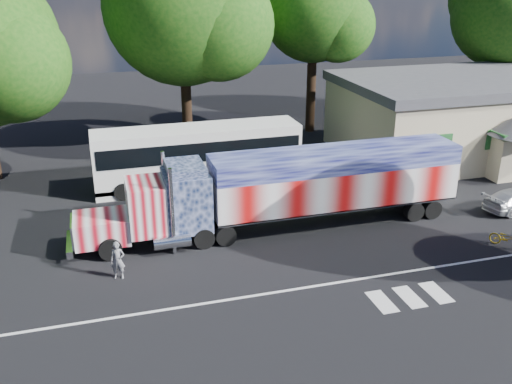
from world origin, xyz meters
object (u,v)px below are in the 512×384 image
object	(u,v)px
coach_bus	(198,155)
bicycle	(507,239)
tree_n_mid	(185,7)
tree_far_ne	(509,14)
woman	(118,260)
semi_truck	(290,187)
tree_ne_a	(316,11)

from	to	relation	value
coach_bus	bicycle	bearing A→B (deg)	-44.67
tree_n_mid	tree_far_ne	size ratio (longest dim) A/B	1.15
tree_n_mid	tree_far_ne	xyz separation A→B (m)	(25.46, 0.33, -1.03)
woman	tree_n_mid	xyz separation A→B (m)	(6.12, 17.13, 8.75)
semi_truck	tree_far_ne	size ratio (longest dim) A/B	1.49
tree_n_mid	tree_ne_a	xyz separation A→B (m)	(9.88, 1.79, -0.57)
coach_bus	tree_ne_a	bearing A→B (deg)	40.38
semi_truck	coach_bus	xyz separation A→B (m)	(-3.17, 7.09, -0.30)
semi_truck	woman	size ratio (longest dim) A/B	11.72
semi_truck	tree_far_ne	xyz separation A→B (m)	(23.14, 14.74, 6.44)
woman	bicycle	world-z (taller)	woman
bicycle	tree_far_ne	world-z (taller)	tree_far_ne
semi_truck	tree_ne_a	distance (m)	19.17
woman	bicycle	xyz separation A→B (m)	(17.35, -2.14, -0.40)
tree_ne_a	woman	bearing A→B (deg)	-130.21
woman	tree_far_ne	xyz separation A→B (m)	(31.58, 17.46, 7.72)
tree_n_mid	bicycle	bearing A→B (deg)	-59.76
bicycle	tree_n_mid	distance (m)	24.11
tree_far_ne	semi_truck	bearing A→B (deg)	-147.50
tree_far_ne	tree_ne_a	bearing A→B (deg)	174.62
semi_truck	woman	xyz separation A→B (m)	(-8.44, -2.72, -1.28)
coach_bus	semi_truck	bearing A→B (deg)	-65.90
semi_truck	bicycle	distance (m)	10.29
woman	bicycle	distance (m)	17.49
coach_bus	woman	size ratio (longest dim) A/B	7.32
bicycle	semi_truck	bearing A→B (deg)	117.54
bicycle	tree_far_ne	size ratio (longest dim) A/B	0.12
coach_bus	tree_far_ne	distance (m)	28.22
bicycle	tree_ne_a	world-z (taller)	tree_ne_a
tree_far_ne	tree_n_mid	bearing A→B (deg)	-179.26
tree_n_mid	tree_ne_a	distance (m)	10.06
coach_bus	tree_far_ne	bearing A→B (deg)	16.22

